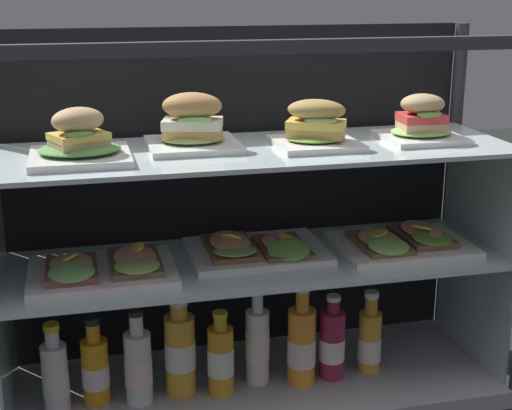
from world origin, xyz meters
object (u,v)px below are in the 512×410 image
object	(u,v)px
juice_bottle_back_left	(370,340)
juice_bottle_front_second	(180,352)
plated_roll_sandwich_far_right	(316,129)
juice_bottle_front_fourth	(256,344)
juice_bottle_front_right_end	(55,376)
open_sandwich_tray_mid_right	(403,241)
juice_bottle_tucked_behind	(302,345)
juice_bottle_back_center	(138,366)
open_sandwich_tray_right_of_center	(104,268)
plated_roll_sandwich_near_left_corner	(193,127)
juice_bottle_front_middle	(332,344)
plated_roll_sandwich_far_left	(79,143)
open_sandwich_tray_far_right	(255,249)
juice_bottle_near_post	(95,369)
juice_bottle_back_right	(221,359)
plated_roll_sandwich_mid_right	(422,123)

from	to	relation	value
juice_bottle_back_left	juice_bottle_front_second	bearing A→B (deg)	179.36
plated_roll_sandwich_far_right	juice_bottle_front_fourth	size ratio (longest dim) A/B	0.76
juice_bottle_front_right_end	juice_bottle_front_second	bearing A→B (deg)	2.12
open_sandwich_tray_mid_right	juice_bottle_tucked_behind	size ratio (longest dim) A/B	1.27
juice_bottle_back_center	juice_bottle_back_left	xyz separation A→B (m)	(0.58, 0.01, -0.01)
open_sandwich_tray_right_of_center	plated_roll_sandwich_near_left_corner	bearing A→B (deg)	14.77
juice_bottle_front_middle	juice_bottle_front_right_end	bearing A→B (deg)	179.59
plated_roll_sandwich_far_left	juice_bottle_back_center	world-z (taller)	plated_roll_sandwich_far_left
juice_bottle_tucked_behind	juice_bottle_front_fourth	bearing A→B (deg)	164.87
juice_bottle_front_right_end	open_sandwich_tray_right_of_center	bearing A→B (deg)	4.55
plated_roll_sandwich_far_left	juice_bottle_front_middle	size ratio (longest dim) A/B	0.96
plated_roll_sandwich_far_left	juice_bottle_back_left	bearing A→B (deg)	0.53
open_sandwich_tray_far_right	juice_bottle_front_second	world-z (taller)	open_sandwich_tray_far_right
juice_bottle_front_fourth	plated_roll_sandwich_far_right	bearing A→B (deg)	-0.25
juice_bottle_near_post	juice_bottle_front_middle	world-z (taller)	juice_bottle_front_middle
juice_bottle_front_second	juice_bottle_back_right	size ratio (longest dim) A/B	1.17
open_sandwich_tray_far_right	juice_bottle_back_right	bearing A→B (deg)	-147.80
juice_bottle_front_second	juice_bottle_front_right_end	bearing A→B (deg)	-177.88
juice_bottle_near_post	juice_bottle_tucked_behind	world-z (taller)	juice_bottle_tucked_behind
juice_bottle_back_center	juice_bottle_tucked_behind	size ratio (longest dim) A/B	0.91
open_sandwich_tray_mid_right	juice_bottle_front_fourth	bearing A→B (deg)	179.96
open_sandwich_tray_mid_right	juice_bottle_front_second	xyz separation A→B (m)	(-0.56, -0.00, -0.23)
open_sandwich_tray_right_of_center	juice_bottle_back_center	size ratio (longest dim) A/B	1.40
plated_roll_sandwich_near_left_corner	open_sandwich_tray_mid_right	bearing A→B (deg)	-5.77
open_sandwich_tray_far_right	juice_bottle_front_second	distance (m)	0.30
plated_roll_sandwich_near_left_corner	open_sandwich_tray_right_of_center	world-z (taller)	plated_roll_sandwich_near_left_corner
juice_bottle_back_center	juice_bottle_front_right_end	bearing A→B (deg)	178.02
open_sandwich_tray_far_right	juice_bottle_front_right_end	size ratio (longest dim) A/B	1.51
open_sandwich_tray_mid_right	plated_roll_sandwich_far_left	bearing A→B (deg)	-178.74
open_sandwich_tray_right_of_center	plated_roll_sandwich_mid_right	bearing A→B (deg)	0.98
plated_roll_sandwich_far_left	juice_bottle_tucked_behind	world-z (taller)	plated_roll_sandwich_far_left
juice_bottle_front_second	open_sandwich_tray_far_right	bearing A→B (deg)	11.51
juice_bottle_back_center	juice_bottle_front_second	bearing A→B (deg)	9.65
juice_bottle_front_right_end	juice_bottle_back_right	world-z (taller)	juice_bottle_front_right_end
juice_bottle_front_right_end	juice_bottle_front_fourth	size ratio (longest dim) A/B	0.87
juice_bottle_front_second	juice_bottle_back_left	distance (m)	0.48
open_sandwich_tray_far_right	open_sandwich_tray_mid_right	bearing A→B (deg)	-5.36
plated_roll_sandwich_mid_right	juice_bottle_back_right	distance (m)	0.73
plated_roll_sandwich_far_right	juice_bottle_tucked_behind	world-z (taller)	plated_roll_sandwich_far_right
plated_roll_sandwich_near_left_corner	juice_bottle_front_middle	distance (m)	0.63
juice_bottle_front_right_end	juice_bottle_back_left	size ratio (longest dim) A/B	1.01
juice_bottle_front_second	juice_bottle_back_right	bearing A→B (deg)	-14.27
plated_roll_sandwich_far_left	plated_roll_sandwich_far_right	bearing A→B (deg)	1.77
plated_roll_sandwich_far_right	open_sandwich_tray_mid_right	bearing A→B (deg)	0.08
juice_bottle_near_post	juice_bottle_front_fourth	bearing A→B (deg)	0.54
plated_roll_sandwich_near_left_corner	juice_bottle_front_second	world-z (taller)	plated_roll_sandwich_near_left_corner
plated_roll_sandwich_far_left	juice_bottle_tucked_behind	bearing A→B (deg)	-1.39
juice_bottle_back_left	plated_roll_sandwich_far_right	bearing A→B (deg)	176.22
plated_roll_sandwich_near_left_corner	juice_bottle_tucked_behind	distance (m)	0.59
plated_roll_sandwich_far_right	juice_bottle_back_center	world-z (taller)	plated_roll_sandwich_far_right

